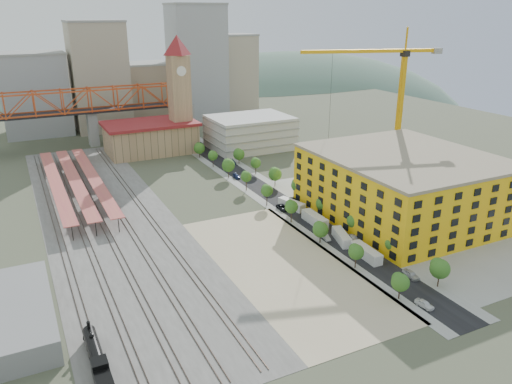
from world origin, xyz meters
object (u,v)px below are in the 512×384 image
locomotive (97,360)px  site_trailer_b (342,237)px  construction_building (403,186)px  car_0 (424,304)px  clock_tower (179,83)px  site_trailer_a (366,253)px  site_trailer_c (315,219)px  tower_crane (393,88)px  site_trailer_d (292,205)px

locomotive → site_trailer_b: 69.75m
construction_building → car_0: bearing=-126.1°
clock_tower → car_0: clock_tower is taller
site_trailer_a → car_0: size_ratio=2.35×
site_trailer_b → site_trailer_c: site_trailer_c is taller
site_trailer_b → clock_tower: bearing=111.1°
clock_tower → construction_building: (34.00, -99.99, -19.29)m
tower_crane → site_trailer_d: tower_crane is taller
construction_building → locomotive: construction_building is taller
tower_crane → site_trailer_d: size_ratio=5.49×
locomotive → site_trailer_a: bearing=10.6°
tower_crane → clock_tower: bearing=127.2°
tower_crane → locomotive: bearing=-151.9°
site_trailer_c → site_trailer_d: 13.02m
site_trailer_a → site_trailer_d: site_trailer_a is taller
site_trailer_a → car_0: bearing=-95.5°
site_trailer_b → site_trailer_c: 12.99m
clock_tower → tower_crane: size_ratio=1.00×
tower_crane → site_trailer_b: 65.99m
locomotive → site_trailer_c: 74.96m
clock_tower → site_trailer_c: bearing=-85.1°
site_trailer_a → site_trailer_b: site_trailer_a is taller
site_trailer_a → site_trailer_d: size_ratio=1.04×
site_trailer_b → car_0: (-3.00, -32.93, -0.57)m
construction_building → tower_crane: bearing=57.4°
clock_tower → site_trailer_a: 120.47m
tower_crane → car_0: 90.45m
site_trailer_b → tower_crane: bearing=56.0°
locomotive → clock_tower: bearing=65.9°
site_trailer_b → site_trailer_d: site_trailer_d is taller
site_trailer_b → car_0: size_ratio=2.24×
car_0 → site_trailer_c: bearing=78.1°
construction_building → site_trailer_c: size_ratio=4.88×
car_0 → tower_crane: bearing=47.2°
car_0 → clock_tower: bearing=83.8°
clock_tower → site_trailer_c: (8.00, -93.86, -27.28)m
site_trailer_d → site_trailer_c: bearing=-104.6°
clock_tower → site_trailer_a: (8.00, -117.05, -27.35)m
clock_tower → site_trailer_c: size_ratio=5.01×
clock_tower → locomotive: clock_tower is taller
site_trailer_c → site_trailer_a: bearing=-89.1°
construction_building → site_trailer_c: 27.88m
locomotive → site_trailer_a: 67.15m
locomotive → site_trailer_c: locomotive is taller
site_trailer_a → site_trailer_d: 36.22m
construction_building → site_trailer_c: bearing=166.7°
site_trailer_b → site_trailer_c: bearing=106.8°
site_trailer_d → tower_crane: bearing=-1.1°
site_trailer_d → construction_building: bearing=-50.9°
clock_tower → site_trailer_a: size_ratio=5.28×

